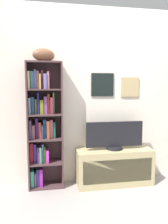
{
  "coord_description": "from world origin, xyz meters",
  "views": [
    {
      "loc": [
        -0.72,
        -1.95,
        1.38
      ],
      "look_at": [
        -0.22,
        0.85,
        1.05
      ],
      "focal_mm": 34.66,
      "sensor_mm": 36.0,
      "label": 1
    }
  ],
  "objects_px": {
    "tv_stand": "(114,166)",
    "television": "(115,136)",
    "football": "(44,55)",
    "bookshelf": "(43,125)"
  },
  "relations": [
    {
      "from": "tv_stand",
      "to": "television",
      "type": "bearing_deg",
      "value": 90.0
    },
    {
      "from": "football",
      "to": "tv_stand",
      "type": "bearing_deg",
      "value": -3.99
    },
    {
      "from": "bookshelf",
      "to": "tv_stand",
      "type": "relative_size",
      "value": 1.6
    },
    {
      "from": "bookshelf",
      "to": "television",
      "type": "relative_size",
      "value": 2.1
    },
    {
      "from": "football",
      "to": "tv_stand",
      "type": "xyz_separation_m",
      "value": [
        0.96,
        -0.07,
        -1.54
      ]
    },
    {
      "from": "tv_stand",
      "to": "football",
      "type": "bearing_deg",
      "value": 176.01
    },
    {
      "from": "television",
      "to": "tv_stand",
      "type": "bearing_deg",
      "value": -90.0
    },
    {
      "from": "football",
      "to": "bookshelf",
      "type": "bearing_deg",
      "value": 140.74
    },
    {
      "from": "bookshelf",
      "to": "football",
      "type": "xyz_separation_m",
      "value": [
        0.03,
        -0.03,
        0.93
      ]
    },
    {
      "from": "football",
      "to": "television",
      "type": "relative_size",
      "value": 0.37
    }
  ]
}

